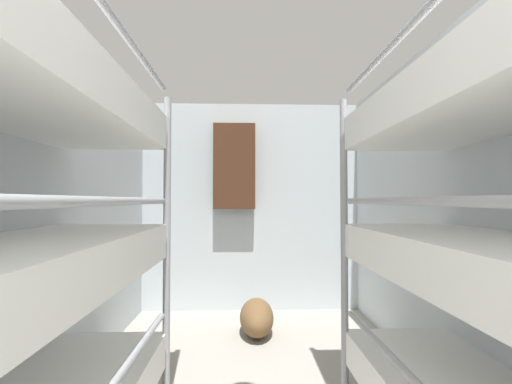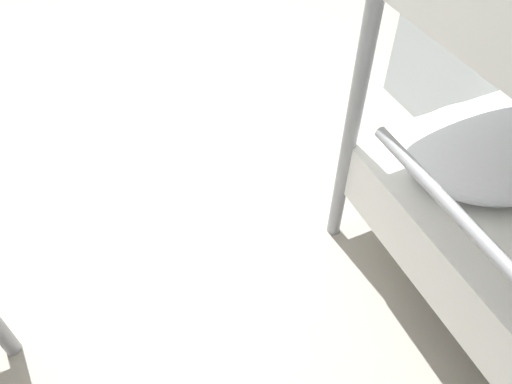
# 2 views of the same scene
# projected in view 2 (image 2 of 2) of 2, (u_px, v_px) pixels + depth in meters

# --- Properties ---
(ground_plane) EXTENTS (20.00, 20.00, 0.00)m
(ground_plane) POSITION_uv_depth(u_px,v_px,m) (141.00, 169.00, 1.96)
(ground_plane) COLOR gray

